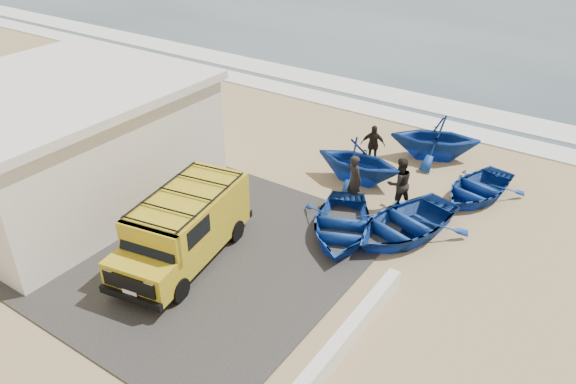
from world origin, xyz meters
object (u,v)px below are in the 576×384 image
Objects in this scene: boat_mid_right at (477,188)px; fisherman_back at (373,145)px; boat_mid_left at (359,161)px; building at (57,141)px; fisherman_front at (354,180)px; boat_near_right at (405,223)px; fisherman_middle at (399,183)px; boat_far_left at (435,137)px; boat_near_left at (341,224)px; parapet at (345,339)px; van at (184,226)px.

boat_mid_right is 4.54m from fisherman_back.
building is at bearing 126.09° from boat_mid_left.
boat_mid_left reaches higher than fisherman_back.
boat_mid_right is 4.71m from fisherman_front.
fisherman_middle is at bearing 138.21° from boat_near_right.
boat_near_left is at bearing -25.82° from boat_far_left.
boat_far_left is (-2.23, 11.61, 0.69)m from parapet.
fisherman_front is (-1.04, -5.15, -0.00)m from boat_far_left.
van is at bearing -123.49° from fisherman_back.
parapet is at bearing -4.58° from building.
fisherman_front is at bearing -34.22° from boat_far_left.
building is 2.34× the size of boat_near_left.
fisherman_middle reaches higher than boat_mid_right.
boat_near_right is at bearing -95.98° from boat_mid_right.
boat_mid_left is (2.07, 7.45, -0.29)m from van.
parapet is at bearing 53.74° from fisherman_middle.
boat_near_left is 2.13m from boat_near_right.
parapet is at bearing -157.02° from boat_mid_left.
boat_mid_right is at bearing -74.62° from boat_mid_left.
fisherman_front is at bearing -129.22° from boat_mid_right.
fisherman_middle is 3.49m from fisherman_back.
fisherman_back is (-2.35, 2.58, -0.12)m from fisherman_middle.
boat_mid_left is 2.01× the size of fisherman_back.
fisherman_front is 1.13× the size of fisherman_back.
boat_far_left reaches higher than parapet.
building is 1.72× the size of van.
building is at bearing -142.14° from boat_near_right.
van is 7.23m from boat_near_right.
fisherman_front is at bearing 30.60° from building.
parapet is at bearing -15.07° from van.
fisherman_middle is at bearing -69.83° from fisherman_back.
boat_mid_right is at bearing 87.80° from parapet.
parapet is 6.07m from van.
building is 1.57× the size of parapet.
boat_far_left reaches higher than fisherman_back.
fisherman_back is (-1.92, -1.93, -0.11)m from boat_far_left.
building reaches higher than boat_near_left.
fisherman_back is at bearing 5.12° from boat_mid_left.
fisherman_back reaches higher than boat_mid_right.
boat_near_right is 1.87m from fisherman_middle.
fisherman_middle reaches higher than fisherman_front.
parapet is 10.56m from fisherman_back.
boat_far_left is 4.52m from fisherman_middle.
fisherman_back is (-4.51, 0.27, 0.47)m from boat_mid_right.
parapet is 8.92m from boat_mid_left.
fisherman_back is (1.83, 9.14, -0.34)m from van.
building is 6.61m from van.
building is 2.57× the size of boat_far_left.
boat_mid_left is at bearing -47.73° from boat_far_left.
parapet is at bearing -12.00° from boat_far_left.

